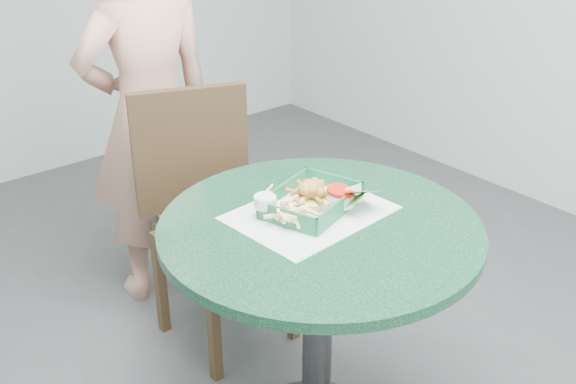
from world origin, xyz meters
TOP-DOWN VIEW (x-y plane):
  - cafe_table at (0.00, 0.00)m, footprint 0.86×0.86m
  - dining_chair at (0.09, 0.68)m, footprint 0.41×0.41m
  - diner_person at (0.08, 1.04)m, footprint 0.58×0.40m
  - placemat at (0.02, 0.06)m, footprint 0.43×0.34m
  - food_basket at (0.03, 0.07)m, footprint 0.26×0.19m
  - crab_sandwich at (0.04, 0.08)m, footprint 0.12×0.12m
  - fries_pile at (-0.07, 0.08)m, footprint 0.13×0.13m
  - sauce_ramekin at (-0.08, 0.15)m, footprint 0.06×0.06m
  - garnish_cup at (0.08, -0.00)m, footprint 0.12×0.12m

SIDE VIEW (x-z plane):
  - dining_chair at x=0.09m, z-range 0.07..1.00m
  - cafe_table at x=0.00m, z-range 0.21..0.96m
  - placemat at x=0.02m, z-range 0.75..0.75m
  - diner_person at x=0.08m, z-range 0.00..1.53m
  - food_basket at x=0.03m, z-range 0.74..0.79m
  - fries_pile at x=-0.07m, z-range 0.77..0.81m
  - garnish_cup at x=0.08m, z-range 0.77..0.81m
  - crab_sandwich at x=0.04m, z-range 0.76..0.84m
  - sauce_ramekin at x=-0.08m, z-range 0.78..0.82m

